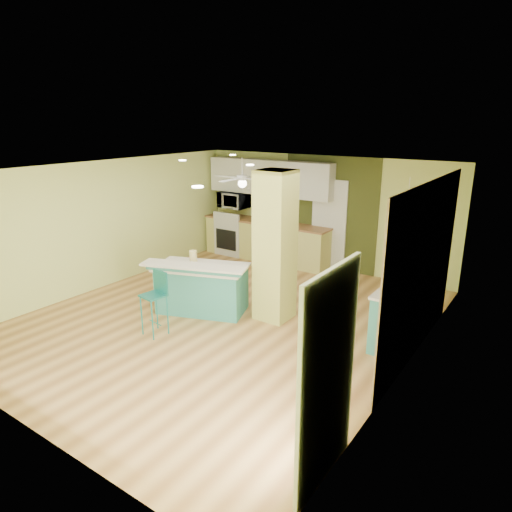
# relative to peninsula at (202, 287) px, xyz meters

# --- Properties ---
(floor) EXTENTS (6.00, 7.00, 0.01)m
(floor) POSITION_rel_peninsula_xyz_m (0.54, -0.01, -0.45)
(floor) COLOR #9D6937
(floor) RESTS_ON ground
(ceiling) EXTENTS (6.00, 7.00, 0.01)m
(ceiling) POSITION_rel_peninsula_xyz_m (0.54, -0.01, 2.06)
(ceiling) COLOR white
(ceiling) RESTS_ON wall_back
(wall_back) EXTENTS (6.00, 0.01, 2.50)m
(wall_back) POSITION_rel_peninsula_xyz_m (0.54, 3.50, 0.81)
(wall_back) COLOR #D7E57A
(wall_back) RESTS_ON floor
(wall_front) EXTENTS (6.00, 0.01, 2.50)m
(wall_front) POSITION_rel_peninsula_xyz_m (0.54, -3.51, 0.81)
(wall_front) COLOR #D7E57A
(wall_front) RESTS_ON floor
(wall_left) EXTENTS (0.01, 7.00, 2.50)m
(wall_left) POSITION_rel_peninsula_xyz_m (-2.46, -0.01, 0.81)
(wall_left) COLOR #D7E57A
(wall_left) RESTS_ON floor
(wall_right) EXTENTS (0.01, 7.00, 2.50)m
(wall_right) POSITION_rel_peninsula_xyz_m (3.55, -0.01, 0.81)
(wall_right) COLOR #D7E57A
(wall_right) RESTS_ON floor
(wood_panel) EXTENTS (0.02, 3.40, 2.50)m
(wood_panel) POSITION_rel_peninsula_xyz_m (3.53, 0.59, 0.81)
(wood_panel) COLOR #907052
(wood_panel) RESTS_ON floor
(olive_accent) EXTENTS (2.20, 0.02, 2.50)m
(olive_accent) POSITION_rel_peninsula_xyz_m (0.74, 3.48, 0.81)
(olive_accent) COLOR #3F461C
(olive_accent) RESTS_ON floor
(interior_door) EXTENTS (0.82, 0.05, 2.00)m
(interior_door) POSITION_rel_peninsula_xyz_m (0.74, 3.45, 0.56)
(interior_door) COLOR white
(interior_door) RESTS_ON floor
(french_door) EXTENTS (0.04, 1.08, 2.10)m
(french_door) POSITION_rel_peninsula_xyz_m (3.51, -2.31, 0.61)
(french_door) COLOR white
(french_door) RESTS_ON floor
(column) EXTENTS (0.55, 0.55, 2.50)m
(column) POSITION_rel_peninsula_xyz_m (1.19, 0.49, 0.81)
(column) COLOR #BCBF58
(column) RESTS_ON floor
(kitchen_run) EXTENTS (3.25, 0.63, 0.94)m
(kitchen_run) POSITION_rel_peninsula_xyz_m (-0.76, 3.19, 0.03)
(kitchen_run) COLOR #D5D26F
(kitchen_run) RESTS_ON floor
(stove) EXTENTS (0.76, 0.66, 1.08)m
(stove) POSITION_rel_peninsula_xyz_m (-1.71, 3.18, 0.02)
(stove) COLOR silver
(stove) RESTS_ON floor
(upper_cabinets) EXTENTS (3.20, 0.34, 0.80)m
(upper_cabinets) POSITION_rel_peninsula_xyz_m (-0.76, 3.31, 1.51)
(upper_cabinets) COLOR white
(upper_cabinets) RESTS_ON wall_back
(microwave) EXTENTS (0.70, 0.48, 0.39)m
(microwave) POSITION_rel_peninsula_xyz_m (-1.71, 3.19, 0.91)
(microwave) COLOR white
(microwave) RESTS_ON wall_back
(ceiling_fan) EXTENTS (1.41, 1.41, 0.61)m
(ceiling_fan) POSITION_rel_peninsula_xyz_m (-0.56, 1.99, 1.64)
(ceiling_fan) COLOR white
(ceiling_fan) RESTS_ON ceiling
(pendant_lamp) EXTENTS (0.14, 0.14, 0.69)m
(pendant_lamp) POSITION_rel_peninsula_xyz_m (3.19, 0.74, 1.44)
(pendant_lamp) COLOR white
(pendant_lamp) RESTS_ON ceiling
(wall_decor) EXTENTS (0.03, 0.90, 0.70)m
(wall_decor) POSITION_rel_peninsula_xyz_m (3.51, 0.79, 1.11)
(wall_decor) COLOR brown
(wall_decor) RESTS_ON wood_panel
(peninsula) EXTENTS (1.90, 1.45, 0.95)m
(peninsula) POSITION_rel_peninsula_xyz_m (0.00, 0.00, 0.00)
(peninsula) COLOR teal
(peninsula) RESTS_ON floor
(bar_stool) EXTENTS (0.38, 0.38, 1.02)m
(bar_stool) POSITION_rel_peninsula_xyz_m (0.00, -1.05, 0.24)
(bar_stool) COLOR teal
(bar_stool) RESTS_ON floor
(side_counter) EXTENTS (0.59, 1.38, 0.89)m
(side_counter) POSITION_rel_peninsula_xyz_m (3.24, 0.83, 0.01)
(side_counter) COLOR teal
(side_counter) RESTS_ON floor
(fruit_bowl) EXTENTS (0.34, 0.34, 0.06)m
(fruit_bowl) POSITION_rel_peninsula_xyz_m (-0.64, 3.10, 0.53)
(fruit_bowl) COLOR #342415
(fruit_bowl) RESTS_ON kitchen_run
(canister) EXTENTS (0.13, 0.13, 0.20)m
(canister) POSITION_rel_peninsula_xyz_m (-0.30, 0.15, 0.48)
(canister) COLOR yellow
(canister) RESTS_ON peninsula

